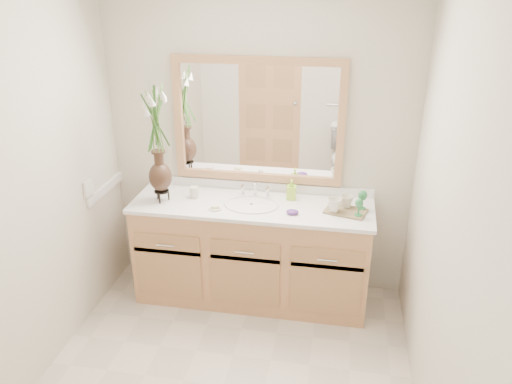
% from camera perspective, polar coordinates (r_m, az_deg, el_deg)
% --- Properties ---
extents(wall_back, '(2.40, 0.02, 2.40)m').
position_cam_1_polar(wall_back, '(3.92, 0.27, 5.28)').
color(wall_back, beige).
rests_on(wall_back, floor).
extents(wall_left, '(0.02, 2.60, 2.40)m').
position_cam_1_polar(wall_left, '(3.24, -25.48, -1.18)').
color(wall_left, beige).
rests_on(wall_left, floor).
extents(wall_right, '(0.02, 2.60, 2.40)m').
position_cam_1_polar(wall_right, '(2.72, 20.94, -4.97)').
color(wall_right, beige).
rests_on(wall_right, floor).
extents(vanity, '(1.80, 0.55, 0.80)m').
position_cam_1_polar(vanity, '(3.99, -0.47, -6.97)').
color(vanity, tan).
rests_on(vanity, floor).
extents(counter, '(1.84, 0.57, 0.03)m').
position_cam_1_polar(counter, '(3.80, -0.49, -1.58)').
color(counter, white).
rests_on(counter, vanity).
extents(sink, '(0.38, 0.34, 0.23)m').
position_cam_1_polar(sink, '(3.80, -0.53, -2.22)').
color(sink, white).
rests_on(sink, counter).
extents(mirror, '(1.32, 0.04, 0.97)m').
position_cam_1_polar(mirror, '(3.84, 0.21, 8.09)').
color(mirror, white).
rests_on(mirror, wall_back).
extents(switch_plate, '(0.02, 0.12, 0.12)m').
position_cam_1_polar(switch_plate, '(3.90, -18.59, 0.47)').
color(switch_plate, white).
rests_on(switch_plate, wall_left).
extents(flower_vase, '(0.20, 0.20, 0.84)m').
position_cam_1_polar(flower_vase, '(3.72, -11.31, 7.01)').
color(flower_vase, black).
rests_on(flower_vase, counter).
extents(tumbler, '(0.07, 0.07, 0.09)m').
position_cam_1_polar(tumbler, '(3.91, -7.07, -0.03)').
color(tumbler, beige).
rests_on(tumbler, counter).
extents(soap_dish, '(0.10, 0.10, 0.03)m').
position_cam_1_polar(soap_dish, '(3.71, -4.68, -1.84)').
color(soap_dish, beige).
rests_on(soap_dish, counter).
extents(soap_bottle, '(0.07, 0.07, 0.14)m').
position_cam_1_polar(soap_bottle, '(3.86, 4.07, 0.20)').
color(soap_bottle, '#A7E936').
rests_on(soap_bottle, counter).
extents(purple_dish, '(0.10, 0.09, 0.03)m').
position_cam_1_polar(purple_dish, '(3.64, 4.18, -2.28)').
color(purple_dish, '#512777').
rests_on(purple_dish, counter).
extents(tray, '(0.33, 0.27, 0.01)m').
position_cam_1_polar(tray, '(3.72, 10.21, -2.17)').
color(tray, brown).
rests_on(tray, counter).
extents(mug_left, '(0.12, 0.12, 0.11)m').
position_cam_1_polar(mug_left, '(3.67, 8.94, -1.43)').
color(mug_left, beige).
rests_on(mug_left, tray).
extents(mug_right, '(0.13, 0.13, 0.10)m').
position_cam_1_polar(mug_right, '(3.75, 10.27, -1.01)').
color(mug_right, beige).
rests_on(mug_right, tray).
extents(goblet_front, '(0.06, 0.06, 0.13)m').
position_cam_1_polar(goblet_front, '(3.62, 11.71, -1.36)').
color(goblet_front, '#28783E').
rests_on(goblet_front, tray).
extents(goblet_back, '(0.06, 0.06, 0.14)m').
position_cam_1_polar(goblet_back, '(3.73, 12.09, -0.50)').
color(goblet_back, '#28783E').
rests_on(goblet_back, tray).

